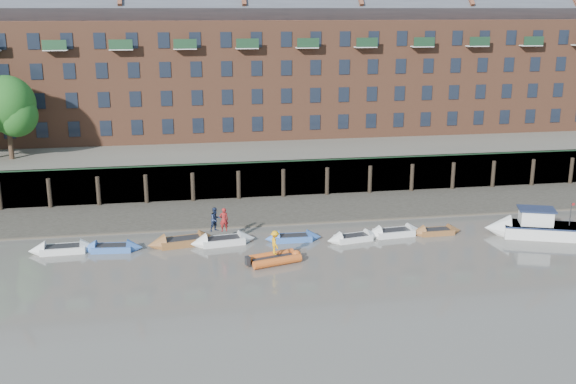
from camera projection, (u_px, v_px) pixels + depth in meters
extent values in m
plane|color=#615C54|center=(310.00, 299.00, 39.29)|extent=(220.00, 220.00, 0.00)
cube|color=#3D382F|center=(267.00, 211.00, 56.40)|extent=(110.00, 8.00, 0.50)
cube|color=#4C4336|center=(273.00, 223.00, 53.17)|extent=(110.00, 1.60, 0.10)
cube|color=#2D2A26|center=(260.00, 179.00, 60.16)|extent=(110.00, 0.80, 3.20)
cylinder|color=black|center=(49.00, 194.00, 56.69)|extent=(0.36, 0.36, 2.60)
cylinder|color=black|center=(98.00, 191.00, 57.34)|extent=(0.36, 0.36, 2.60)
cylinder|color=black|center=(146.00, 189.00, 57.99)|extent=(0.36, 0.36, 2.60)
cylinder|color=black|center=(193.00, 187.00, 58.64)|extent=(0.36, 0.36, 2.60)
cylinder|color=black|center=(239.00, 185.00, 59.29)|extent=(0.36, 0.36, 2.60)
cylinder|color=black|center=(283.00, 183.00, 59.95)|extent=(0.36, 0.36, 2.60)
cylinder|color=black|center=(327.00, 182.00, 60.60)|extent=(0.36, 0.36, 2.60)
cylinder|color=black|center=(370.00, 180.00, 61.25)|extent=(0.36, 0.36, 2.60)
cylinder|color=black|center=(412.00, 178.00, 61.90)|extent=(0.36, 0.36, 2.60)
cylinder|color=black|center=(453.00, 176.00, 62.55)|extent=(0.36, 0.36, 2.60)
cylinder|color=black|center=(493.00, 174.00, 63.21)|extent=(0.36, 0.36, 2.60)
cylinder|color=black|center=(533.00, 173.00, 63.86)|extent=(0.36, 0.36, 2.60)
cylinder|color=black|center=(571.00, 171.00, 64.51)|extent=(0.36, 0.36, 2.60)
cube|color=#264C2D|center=(260.00, 162.00, 59.44)|extent=(110.00, 0.06, 0.10)
cube|color=#5E594D|center=(244.00, 149.00, 73.09)|extent=(110.00, 28.00, 3.20)
cube|color=brown|center=(242.00, 78.00, 72.03)|extent=(80.00, 10.00, 12.00)
cube|color=#42444C|center=(240.00, 8.00, 70.13)|extent=(80.60, 15.56, 15.56)
cube|color=black|center=(9.00, 131.00, 64.62)|extent=(1.10, 0.12, 1.50)
cube|color=black|center=(42.00, 130.00, 65.11)|extent=(1.10, 0.12, 1.50)
cube|color=black|center=(74.00, 129.00, 65.60)|extent=(1.10, 0.12, 1.50)
cube|color=black|center=(106.00, 128.00, 66.09)|extent=(1.10, 0.12, 1.50)
cube|color=black|center=(137.00, 127.00, 66.58)|extent=(1.10, 0.12, 1.50)
cube|color=black|center=(168.00, 126.00, 67.07)|extent=(1.10, 0.12, 1.50)
cube|color=black|center=(198.00, 126.00, 67.55)|extent=(1.10, 0.12, 1.50)
cube|color=black|center=(228.00, 125.00, 68.04)|extent=(1.10, 0.12, 1.50)
cube|color=black|center=(257.00, 124.00, 68.53)|extent=(1.10, 0.12, 1.50)
cube|color=black|center=(286.00, 123.00, 69.02)|extent=(1.10, 0.12, 1.50)
cube|color=black|center=(315.00, 122.00, 69.51)|extent=(1.10, 0.12, 1.50)
cube|color=black|center=(343.00, 121.00, 70.00)|extent=(1.10, 0.12, 1.50)
cube|color=black|center=(371.00, 121.00, 70.49)|extent=(1.10, 0.12, 1.50)
cube|color=black|center=(398.00, 120.00, 70.98)|extent=(1.10, 0.12, 1.50)
cube|color=black|center=(425.00, 119.00, 71.47)|extent=(1.10, 0.12, 1.50)
cube|color=black|center=(452.00, 118.00, 71.95)|extent=(1.10, 0.12, 1.50)
cube|color=black|center=(478.00, 118.00, 72.44)|extent=(1.10, 0.12, 1.50)
cube|color=black|center=(504.00, 117.00, 72.93)|extent=(1.10, 0.12, 1.50)
cube|color=black|center=(530.00, 116.00, 73.42)|extent=(1.10, 0.12, 1.50)
cube|color=black|center=(555.00, 115.00, 73.91)|extent=(1.10, 0.12, 1.50)
cube|color=black|center=(6.00, 102.00, 63.88)|extent=(1.10, 0.12, 1.50)
cube|color=black|center=(39.00, 101.00, 64.37)|extent=(1.10, 0.12, 1.50)
cube|color=black|center=(72.00, 100.00, 64.86)|extent=(1.10, 0.12, 1.50)
cube|color=black|center=(104.00, 100.00, 65.35)|extent=(1.10, 0.12, 1.50)
cube|color=black|center=(135.00, 99.00, 65.84)|extent=(1.10, 0.12, 1.50)
cube|color=black|center=(166.00, 98.00, 66.33)|extent=(1.10, 0.12, 1.50)
cube|color=black|center=(197.00, 98.00, 66.82)|extent=(1.10, 0.12, 1.50)
cube|color=black|center=(227.00, 97.00, 67.30)|extent=(1.10, 0.12, 1.50)
cube|color=black|center=(257.00, 96.00, 67.79)|extent=(1.10, 0.12, 1.50)
cube|color=black|center=(286.00, 96.00, 68.28)|extent=(1.10, 0.12, 1.50)
cube|color=black|center=(315.00, 95.00, 68.77)|extent=(1.10, 0.12, 1.50)
cube|color=black|center=(344.00, 95.00, 69.26)|extent=(1.10, 0.12, 1.50)
cube|color=black|center=(372.00, 94.00, 69.75)|extent=(1.10, 0.12, 1.50)
cube|color=black|center=(400.00, 93.00, 70.24)|extent=(1.10, 0.12, 1.50)
cube|color=black|center=(427.00, 93.00, 70.73)|extent=(1.10, 0.12, 1.50)
cube|color=black|center=(454.00, 92.00, 71.22)|extent=(1.10, 0.12, 1.50)
cube|color=black|center=(480.00, 92.00, 71.70)|extent=(1.10, 0.12, 1.50)
cube|color=black|center=(507.00, 91.00, 72.19)|extent=(1.10, 0.12, 1.50)
cube|color=black|center=(532.00, 90.00, 72.68)|extent=(1.10, 0.12, 1.50)
cube|color=black|center=(558.00, 90.00, 73.17)|extent=(1.10, 0.12, 1.50)
cube|color=black|center=(3.00, 72.00, 63.14)|extent=(1.10, 0.12, 1.50)
cube|color=black|center=(36.00, 72.00, 63.63)|extent=(1.10, 0.12, 1.50)
cube|color=black|center=(69.00, 71.00, 64.12)|extent=(1.10, 0.12, 1.50)
cube|color=black|center=(102.00, 71.00, 64.61)|extent=(1.10, 0.12, 1.50)
cube|color=black|center=(134.00, 70.00, 65.10)|extent=(1.10, 0.12, 1.50)
cube|color=black|center=(165.00, 70.00, 65.59)|extent=(1.10, 0.12, 1.50)
cube|color=black|center=(196.00, 69.00, 66.08)|extent=(1.10, 0.12, 1.50)
cube|color=black|center=(227.00, 69.00, 66.57)|extent=(1.10, 0.12, 1.50)
cube|color=black|center=(257.00, 68.00, 67.05)|extent=(1.10, 0.12, 1.50)
cube|color=black|center=(286.00, 68.00, 67.54)|extent=(1.10, 0.12, 1.50)
cube|color=black|center=(316.00, 67.00, 68.03)|extent=(1.10, 0.12, 1.50)
cube|color=black|center=(344.00, 67.00, 68.52)|extent=(1.10, 0.12, 1.50)
cube|color=black|center=(373.00, 67.00, 69.01)|extent=(1.10, 0.12, 1.50)
cube|color=black|center=(401.00, 66.00, 69.50)|extent=(1.10, 0.12, 1.50)
cube|color=black|center=(428.00, 66.00, 69.99)|extent=(1.10, 0.12, 1.50)
cube|color=black|center=(456.00, 65.00, 70.48)|extent=(1.10, 0.12, 1.50)
cube|color=black|center=(482.00, 65.00, 70.97)|extent=(1.10, 0.12, 1.50)
cube|color=black|center=(509.00, 65.00, 71.46)|extent=(1.10, 0.12, 1.50)
cube|color=black|center=(535.00, 64.00, 71.94)|extent=(1.10, 0.12, 1.50)
cube|color=black|center=(561.00, 64.00, 72.43)|extent=(1.10, 0.12, 1.50)
cube|color=black|center=(0.00, 41.00, 62.40)|extent=(1.10, 0.12, 1.50)
cube|color=black|center=(33.00, 41.00, 62.89)|extent=(1.10, 0.12, 1.50)
cube|color=black|center=(67.00, 41.00, 63.38)|extent=(1.10, 0.12, 1.50)
cube|color=black|center=(100.00, 41.00, 63.87)|extent=(1.10, 0.12, 1.50)
cube|color=black|center=(132.00, 40.00, 64.36)|extent=(1.10, 0.12, 1.50)
cube|color=black|center=(164.00, 40.00, 64.85)|extent=(1.10, 0.12, 1.50)
cube|color=black|center=(195.00, 40.00, 65.34)|extent=(1.10, 0.12, 1.50)
cube|color=black|center=(226.00, 40.00, 65.83)|extent=(1.10, 0.12, 1.50)
cube|color=black|center=(256.00, 40.00, 66.32)|extent=(1.10, 0.12, 1.50)
cube|color=black|center=(286.00, 39.00, 66.80)|extent=(1.10, 0.12, 1.50)
cube|color=black|center=(316.00, 39.00, 67.29)|extent=(1.10, 0.12, 1.50)
cube|color=black|center=(345.00, 39.00, 67.78)|extent=(1.10, 0.12, 1.50)
cube|color=black|center=(374.00, 39.00, 68.27)|extent=(1.10, 0.12, 1.50)
cube|color=black|center=(402.00, 38.00, 68.76)|extent=(1.10, 0.12, 1.50)
cube|color=black|center=(430.00, 38.00, 69.25)|extent=(1.10, 0.12, 1.50)
cube|color=black|center=(457.00, 38.00, 69.74)|extent=(1.10, 0.12, 1.50)
cube|color=black|center=(484.00, 38.00, 70.23)|extent=(1.10, 0.12, 1.50)
cube|color=black|center=(511.00, 38.00, 70.72)|extent=(1.10, 0.12, 1.50)
cube|color=black|center=(538.00, 37.00, 71.21)|extent=(1.10, 0.12, 1.50)
cube|color=black|center=(564.00, 37.00, 71.69)|extent=(1.10, 0.12, 1.50)
cylinder|color=#3A281C|center=(10.00, 137.00, 60.47)|extent=(0.44, 0.44, 4.00)
sphere|color=#225F1D|center=(6.00, 104.00, 59.69)|extent=(5.12, 5.12, 5.12)
cube|color=silver|center=(63.00, 249.00, 46.70)|extent=(3.04, 1.46, 0.47)
cone|color=silver|center=(89.00, 247.00, 47.05)|extent=(1.21, 1.39, 1.35)
cone|color=silver|center=(37.00, 251.00, 46.36)|extent=(1.21, 1.39, 1.35)
cube|color=black|center=(63.00, 246.00, 46.65)|extent=(2.53, 1.10, 0.06)
cube|color=#3761AD|center=(112.00, 248.00, 46.98)|extent=(2.83, 1.47, 0.43)
cone|color=#3761AD|center=(135.00, 247.00, 47.10)|extent=(1.17, 1.32, 1.23)
cone|color=#3761AD|center=(89.00, 249.00, 46.85)|extent=(1.17, 1.32, 1.23)
cube|color=black|center=(112.00, 245.00, 46.93)|extent=(2.35, 1.12, 0.06)
cube|color=brown|center=(183.00, 242.00, 48.14)|extent=(3.44, 2.04, 0.50)
cone|color=brown|center=(208.00, 239.00, 48.79)|extent=(1.51, 1.67, 1.45)
cone|color=brown|center=(156.00, 245.00, 47.50)|extent=(1.51, 1.67, 1.45)
cube|color=black|center=(182.00, 239.00, 48.08)|extent=(2.84, 1.58, 0.06)
cube|color=silver|center=(223.00, 241.00, 48.34)|extent=(3.22, 1.77, 0.48)
cone|color=silver|center=(247.00, 238.00, 48.85)|extent=(1.36, 1.53, 1.38)
cone|color=silver|center=(198.00, 243.00, 47.83)|extent=(1.36, 1.53, 1.38)
cube|color=black|center=(223.00, 238.00, 48.28)|extent=(2.67, 1.36, 0.06)
cube|color=#3761AD|center=(293.00, 238.00, 49.06)|extent=(2.70, 1.27, 0.42)
cone|color=#3761AD|center=(314.00, 237.00, 49.27)|extent=(1.07, 1.23, 1.20)
cone|color=#3761AD|center=(272.00, 239.00, 48.84)|extent=(1.07, 1.23, 1.20)
cube|color=black|center=(293.00, 235.00, 49.01)|extent=(2.24, 0.96, 0.06)
cube|color=silver|center=(353.00, 238.00, 49.05)|extent=(2.83, 1.65, 0.42)
cone|color=silver|center=(373.00, 236.00, 49.56)|extent=(1.23, 1.36, 1.20)
cone|color=silver|center=(334.00, 240.00, 48.54)|extent=(1.23, 1.36, 1.20)
cube|color=black|center=(353.00, 236.00, 49.00)|extent=(2.34, 1.27, 0.06)
cube|color=silver|center=(394.00, 233.00, 50.14)|extent=(3.04, 1.59, 0.46)
cone|color=silver|center=(415.00, 231.00, 50.57)|extent=(1.26, 1.42, 1.32)
cone|color=silver|center=(373.00, 235.00, 49.71)|extent=(1.26, 1.42, 1.32)
cube|color=black|center=(394.00, 230.00, 50.08)|extent=(2.53, 1.21, 0.06)
cube|color=brown|center=(436.00, 232.00, 50.48)|extent=(2.55, 1.19, 0.40)
cone|color=brown|center=(455.00, 230.00, 50.75)|extent=(1.01, 1.16, 1.14)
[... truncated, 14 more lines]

